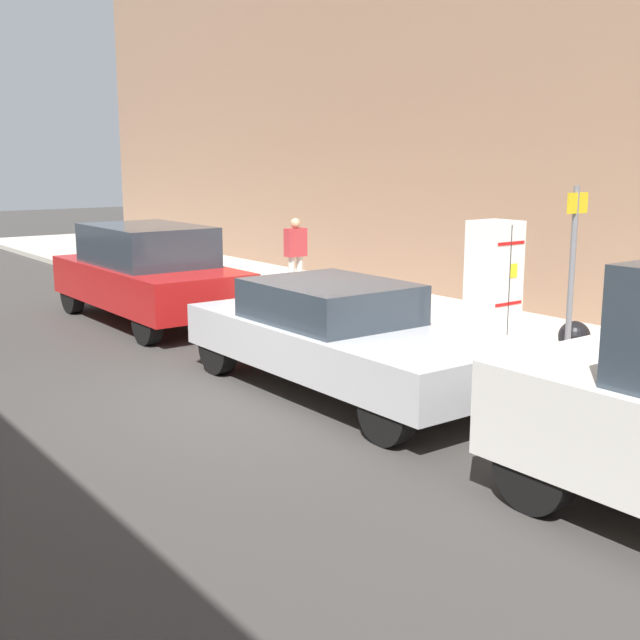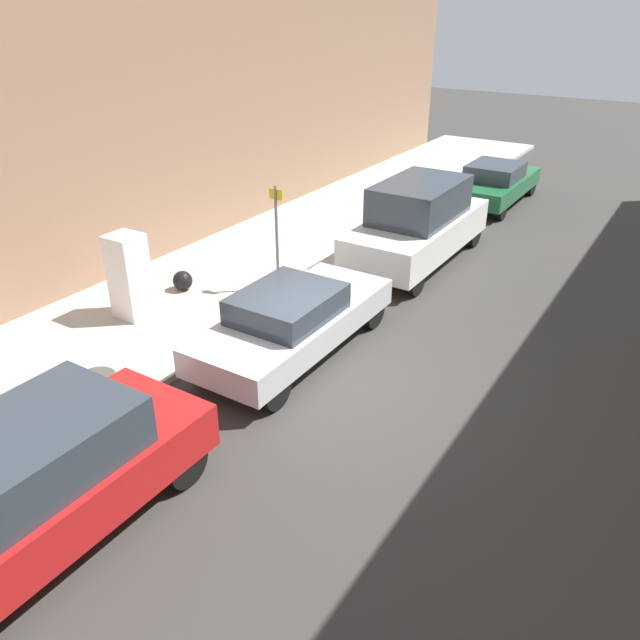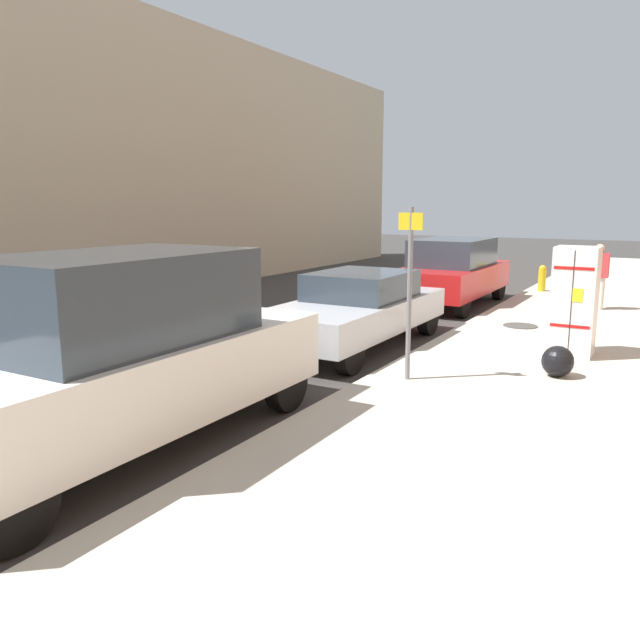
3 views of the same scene
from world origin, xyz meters
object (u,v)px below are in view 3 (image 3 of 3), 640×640
at_px(street_sign_post, 410,285).
at_px(parked_van_white, 121,352).
at_px(parked_suv_red, 452,271).
at_px(discarded_refrigerator, 574,301).
at_px(pedestrian_walking_far, 598,272).
at_px(trash_bag, 558,361).
at_px(fire_hydrant, 542,278).
at_px(parked_sedan_silver, 357,308).

xyz_separation_m(street_sign_post, parked_van_white, (1.87, 3.67, -0.46)).
bearing_deg(parked_suv_red, discarded_refrigerator, 127.24).
bearing_deg(discarded_refrigerator, pedestrian_walking_far, -87.79).
relative_size(street_sign_post, pedestrian_walking_far, 1.57).
relative_size(trash_bag, pedestrian_walking_far, 0.29).
height_order(street_sign_post, trash_bag, street_sign_post).
height_order(discarded_refrigerator, pedestrian_walking_far, discarded_refrigerator).
bearing_deg(street_sign_post, discarded_refrigerator, -123.45).
distance_m(discarded_refrigerator, parked_van_white, 7.46).
xyz_separation_m(trash_bag, parked_van_white, (3.76, 4.92, 0.71)).
bearing_deg(parked_suv_red, parked_van_white, 90.00).
xyz_separation_m(fire_hydrant, trash_bag, (-2.02, 9.48, -0.16)).
bearing_deg(trash_bag, fire_hydrant, -78.00).
bearing_deg(fire_hydrant, parked_van_white, 83.11).
bearing_deg(parked_sedan_silver, discarded_refrigerator, -168.91).
relative_size(street_sign_post, trash_bag, 5.34).
height_order(street_sign_post, parked_sedan_silver, street_sign_post).
relative_size(pedestrian_walking_far, parked_sedan_silver, 0.33).
distance_m(discarded_refrigerator, trash_bag, 1.70).
xyz_separation_m(fire_hydrant, pedestrian_walking_far, (-1.78, 2.69, 0.52)).
distance_m(street_sign_post, fire_hydrant, 10.78).
xyz_separation_m(trash_bag, parked_sedan_silver, (3.76, -0.82, 0.37)).
distance_m(trash_bag, pedestrian_walking_far, 6.83).
bearing_deg(discarded_refrigerator, parked_van_white, 60.11).
relative_size(discarded_refrigerator, parked_suv_red, 0.40).
xyz_separation_m(parked_suv_red, parked_van_white, (0.00, 11.36, 0.17)).
distance_m(fire_hydrant, pedestrian_walking_far, 3.26).
relative_size(parked_suv_red, parked_sedan_silver, 0.97).
xyz_separation_m(trash_bag, parked_suv_red, (3.76, -6.44, 0.55)).
distance_m(fire_hydrant, parked_van_white, 14.52).
bearing_deg(parked_van_white, trash_bag, -127.38).
xyz_separation_m(street_sign_post, trash_bag, (-1.89, -1.24, -1.17)).
bearing_deg(parked_van_white, pedestrian_walking_far, -106.71).
relative_size(fire_hydrant, parked_suv_red, 0.17).
bearing_deg(parked_suv_red, street_sign_post, 103.67).
bearing_deg(street_sign_post, pedestrian_walking_far, -101.57).
bearing_deg(trash_bag, pedestrian_walking_far, -87.97).
xyz_separation_m(pedestrian_walking_far, parked_van_white, (3.52, 11.71, 0.04)).
xyz_separation_m(fire_hydrant, parked_suv_red, (1.74, 3.04, 0.39)).
xyz_separation_m(pedestrian_walking_far, parked_sedan_silver, (3.52, 5.97, -0.31)).
xyz_separation_m(discarded_refrigerator, parked_sedan_silver, (3.72, 0.73, -0.32)).
distance_m(discarded_refrigerator, pedestrian_walking_far, 5.25).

